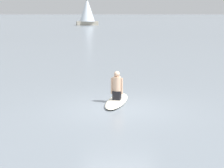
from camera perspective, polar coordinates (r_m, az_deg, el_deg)
name	(u,v)px	position (r m, az deg, el deg)	size (l,w,h in m)	color
ground_plane	(119,108)	(13.65, 0.99, -3.50)	(400.00, 400.00, 0.00)	gray
surfboard	(117,101)	(14.47, 0.70, -2.43)	(2.63, 0.68, 0.12)	silver
person_paddler	(117,87)	(14.36, 0.70, -0.39)	(0.39, 0.46, 1.03)	black
sailboat_near_right	(87,11)	(79.57, -3.58, 10.41)	(3.63, 4.43, 5.93)	#B2A893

